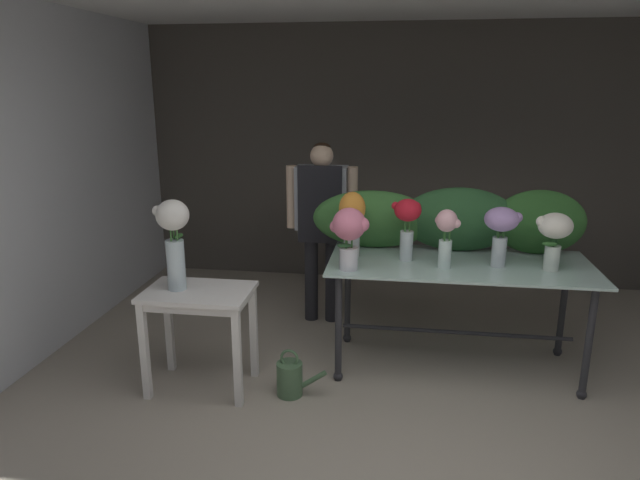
# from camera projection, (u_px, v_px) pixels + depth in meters

# --- Properties ---
(ground_plane) EXTENTS (8.55, 8.55, 0.00)m
(ground_plane) POSITION_uv_depth(u_px,v_px,m) (401.00, 356.00, 4.50)
(ground_plane) COLOR #9E9384
(wall_back) EXTENTS (5.69, 0.12, 2.70)m
(wall_back) POSITION_uv_depth(u_px,v_px,m) (408.00, 157.00, 5.99)
(wall_back) COLOR #4C4742
(wall_back) RESTS_ON ground
(wall_left) EXTENTS (0.12, 4.01, 2.70)m
(wall_left) POSITION_uv_depth(u_px,v_px,m) (52.00, 180.00, 4.54)
(wall_left) COLOR silver
(wall_left) RESTS_ON ground
(display_table_glass) EXTENTS (1.89, 0.85, 0.85)m
(display_table_glass) POSITION_uv_depth(u_px,v_px,m) (458.00, 280.00, 4.14)
(display_table_glass) COLOR #A6C6BF
(display_table_glass) RESTS_ON ground
(side_table_white) EXTENTS (0.73, 0.49, 0.73)m
(side_table_white) POSITION_uv_depth(u_px,v_px,m) (199.00, 305.00, 3.89)
(side_table_white) COLOR white
(side_table_white) RESTS_ON ground
(florist) EXTENTS (0.63, 0.24, 1.62)m
(florist) POSITION_uv_depth(u_px,v_px,m) (322.00, 213.00, 4.94)
(florist) COLOR #232328
(florist) RESTS_ON ground
(foliage_backdrop) EXTENTS (2.07, 0.23, 0.50)m
(foliage_backdrop) POSITION_uv_depth(u_px,v_px,m) (447.00, 220.00, 4.35)
(foliage_backdrop) COLOR #387033
(foliage_backdrop) RESTS_ON display_table_glass
(vase_ivory_snapdragons) EXTENTS (0.25, 0.23, 0.41)m
(vase_ivory_snapdragons) POSITION_uv_depth(u_px,v_px,m) (554.00, 233.00, 3.86)
(vase_ivory_snapdragons) COLOR silver
(vase_ivory_snapdragons) RESTS_ON display_table_glass
(vase_blush_roses) EXTENTS (0.18, 0.15, 0.42)m
(vase_blush_roses) POSITION_uv_depth(u_px,v_px,m) (446.00, 234.00, 3.92)
(vase_blush_roses) COLOR silver
(vase_blush_roses) RESTS_ON display_table_glass
(vase_lilac_ranunculus) EXTENTS (0.26, 0.24, 0.43)m
(vase_lilac_ranunculus) POSITION_uv_depth(u_px,v_px,m) (501.00, 227.00, 3.94)
(vase_lilac_ranunculus) COLOR silver
(vase_lilac_ranunculus) RESTS_ON display_table_glass
(vase_rosy_tulips) EXTENTS (0.28, 0.23, 0.44)m
(vase_rosy_tulips) POSITION_uv_depth(u_px,v_px,m) (349.00, 232.00, 3.87)
(vase_rosy_tulips) COLOR silver
(vase_rosy_tulips) RESTS_ON display_table_glass
(vase_sunset_carnations) EXTENTS (0.20, 0.20, 0.49)m
(vase_sunset_carnations) POSITION_uv_depth(u_px,v_px,m) (352.00, 220.00, 4.18)
(vase_sunset_carnations) COLOR silver
(vase_sunset_carnations) RESTS_ON display_table_glass
(vase_crimson_stock) EXTENTS (0.21, 0.20, 0.46)m
(vase_crimson_stock) POSITION_uv_depth(u_px,v_px,m) (407.00, 221.00, 4.08)
(vase_crimson_stock) COLOR silver
(vase_crimson_stock) RESTS_ON display_table_glass
(vase_white_roses_tall) EXTENTS (0.24, 0.22, 0.63)m
(vase_white_roses_tall) POSITION_uv_depth(u_px,v_px,m) (174.00, 237.00, 3.78)
(vase_white_roses_tall) COLOR silver
(vase_white_roses_tall) RESTS_ON side_table_white
(watering_can) EXTENTS (0.35, 0.18, 0.34)m
(watering_can) POSITION_uv_depth(u_px,v_px,m) (290.00, 378.00, 3.91)
(watering_can) COLOR #4C704C
(watering_can) RESTS_ON ground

